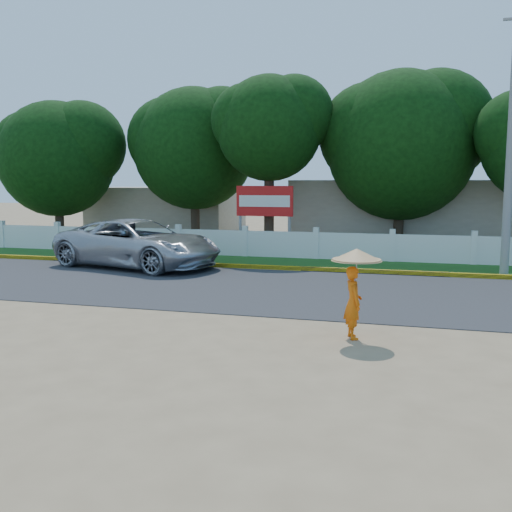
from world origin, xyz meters
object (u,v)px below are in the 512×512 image
Objects in this scene: billboard at (265,205)px; monk_with_parasol at (355,280)px; vehicle at (138,243)px; utility_pole at (512,138)px.

monk_with_parasol is at bearing -67.85° from billboard.
billboard reaches higher than vehicle.
utility_pole is 13.33m from vehicle.
vehicle is 11.49m from monk_with_parasol.
vehicle is 3.48× the size of monk_with_parasol.
vehicle is at bearing -125.49° from billboard.
monk_with_parasol is 13.56m from billboard.
monk_with_parasol is 0.62× the size of billboard.
billboard is at bearing 159.64° from utility_pole.
monk_with_parasol is (8.63, -7.58, 0.31)m from vehicle.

